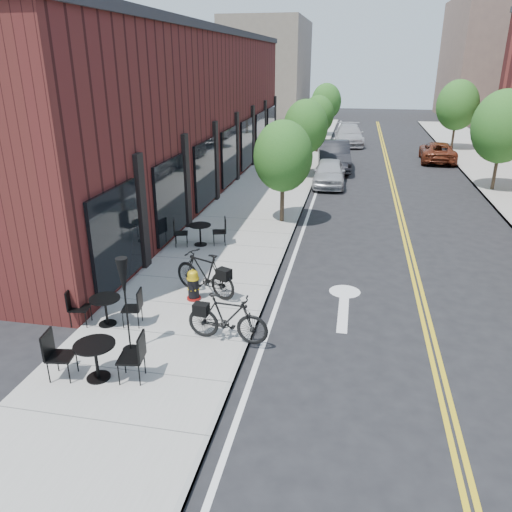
# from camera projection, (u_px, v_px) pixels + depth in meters

# --- Properties ---
(ground) EXTENTS (120.00, 120.00, 0.00)m
(ground) POSITION_uv_depth(u_px,v_px,m) (248.00, 347.00, 11.03)
(ground) COLOR black
(ground) RESTS_ON ground
(sidewalk_near) EXTENTS (4.00, 70.00, 0.12)m
(sidewalk_near) POSITION_uv_depth(u_px,v_px,m) (252.00, 213.00, 20.49)
(sidewalk_near) COLOR #9E9B93
(sidewalk_near) RESTS_ON ground
(building_near) EXTENTS (5.00, 28.00, 7.00)m
(building_near) POSITION_uv_depth(u_px,v_px,m) (176.00, 115.00, 23.70)
(building_near) COLOR #4E1B19
(building_near) RESTS_ON ground
(bg_building_left) EXTENTS (8.00, 14.00, 10.00)m
(bg_building_left) POSITION_uv_depth(u_px,v_px,m) (268.00, 69.00, 54.45)
(bg_building_left) COLOR #726656
(bg_building_left) RESTS_ON ground
(bg_building_right) EXTENTS (10.00, 16.00, 12.00)m
(bg_building_right) POSITION_uv_depth(u_px,v_px,m) (500.00, 59.00, 51.56)
(bg_building_right) COLOR brown
(bg_building_right) RESTS_ON ground
(tree_near_a) EXTENTS (2.20, 2.20, 3.81)m
(tree_near_a) POSITION_uv_depth(u_px,v_px,m) (283.00, 156.00, 18.40)
(tree_near_a) COLOR #382B1E
(tree_near_a) RESTS_ON sidewalk_near
(tree_near_b) EXTENTS (2.30, 2.30, 3.98)m
(tree_near_b) POSITION_uv_depth(u_px,v_px,m) (306.00, 127.00, 25.66)
(tree_near_b) COLOR #382B1E
(tree_near_b) RESTS_ON sidewalk_near
(tree_near_c) EXTENTS (2.10, 2.10, 3.67)m
(tree_near_c) POSITION_uv_depth(u_px,v_px,m) (318.00, 115.00, 33.03)
(tree_near_c) COLOR #382B1E
(tree_near_c) RESTS_ON sidewalk_near
(tree_near_d) EXTENTS (2.40, 2.40, 4.11)m
(tree_near_d) POSITION_uv_depth(u_px,v_px,m) (326.00, 102.00, 40.23)
(tree_near_d) COLOR #382B1E
(tree_near_d) RESTS_ON sidewalk_near
(tree_far_b) EXTENTS (2.80, 2.80, 4.62)m
(tree_far_b) POSITION_uv_depth(u_px,v_px,m) (503.00, 127.00, 22.95)
(tree_far_b) COLOR #382B1E
(tree_far_b) RESTS_ON sidewalk_far
(tree_far_c) EXTENTS (2.80, 2.80, 4.62)m
(tree_far_c) POSITION_uv_depth(u_px,v_px,m) (457.00, 105.00, 33.90)
(tree_far_c) COLOR #382B1E
(tree_far_c) RESTS_ON sidewalk_far
(fire_hydrant) EXTENTS (0.41, 0.41, 0.84)m
(fire_hydrant) POSITION_uv_depth(u_px,v_px,m) (193.00, 285.00, 12.83)
(fire_hydrant) COLOR maroon
(fire_hydrant) RESTS_ON sidewalk_near
(bicycle_left) EXTENTS (2.03, 1.34, 1.19)m
(bicycle_left) POSITION_uv_depth(u_px,v_px,m) (205.00, 273.00, 13.04)
(bicycle_left) COLOR black
(bicycle_left) RESTS_ON sidewalk_near
(bicycle_right) EXTENTS (1.89, 0.68, 1.11)m
(bicycle_right) POSITION_uv_depth(u_px,v_px,m) (227.00, 318.00, 10.85)
(bicycle_right) COLOR black
(bicycle_right) RESTS_ON sidewalk_near
(bistro_set_a) EXTENTS (1.69, 0.82, 0.89)m
(bistro_set_a) POSITION_uv_depth(u_px,v_px,m) (106.00, 307.00, 11.57)
(bistro_set_a) COLOR black
(bistro_set_a) RESTS_ON sidewalk_near
(bistro_set_b) EXTENTS (1.88, 0.90, 0.99)m
(bistro_set_b) POSITION_uv_depth(u_px,v_px,m) (96.00, 356.00, 9.57)
(bistro_set_b) COLOR black
(bistro_set_b) RESTS_ON sidewalk_near
(bistro_set_c) EXTENTS (1.75, 0.93, 0.92)m
(bistro_set_c) POSITION_uv_depth(u_px,v_px,m) (200.00, 232.00, 16.61)
(bistro_set_c) COLOR black
(bistro_set_c) RESTS_ON sidewalk_near
(patio_umbrella) EXTENTS (0.34, 0.34, 2.12)m
(patio_umbrella) POSITION_uv_depth(u_px,v_px,m) (124.00, 285.00, 10.14)
(patio_umbrella) COLOR black
(patio_umbrella) RESTS_ON sidewalk_near
(parked_car_a) EXTENTS (1.65, 3.90, 1.32)m
(parked_car_a) POSITION_uv_depth(u_px,v_px,m) (329.00, 173.00, 24.98)
(parked_car_a) COLOR #A9ACB1
(parked_car_a) RESTS_ON ground
(parked_car_b) EXTENTS (2.17, 5.04, 1.62)m
(parked_car_b) POSITION_uv_depth(u_px,v_px,m) (334.00, 156.00, 28.59)
(parked_car_b) COLOR black
(parked_car_b) RESTS_ON ground
(parked_car_c) EXTENTS (2.37, 5.16, 1.46)m
(parked_car_c) POSITION_uv_depth(u_px,v_px,m) (349.00, 135.00, 37.10)
(parked_car_c) COLOR #ACABB0
(parked_car_c) RESTS_ON ground
(parked_car_far) EXTENTS (2.24, 4.47, 1.22)m
(parked_car_far) POSITION_uv_depth(u_px,v_px,m) (437.00, 152.00, 30.94)
(parked_car_far) COLOR maroon
(parked_car_far) RESTS_ON ground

